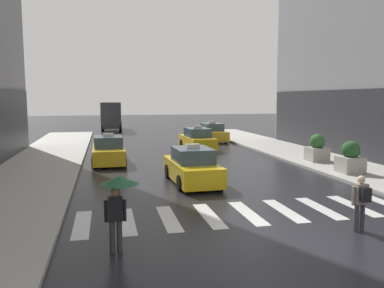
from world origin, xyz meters
TOP-DOWN VIEW (x-y plane):
  - ground_plane at (0.00, 0.00)m, footprint 160.00×160.00m
  - crosswalk_markings at (-0.00, 3.00)m, footprint 11.30×2.80m
  - taxi_lead at (-0.81, 7.99)m, footprint 2.05×4.59m
  - taxi_second at (-4.47, 14.31)m, footprint 1.96×4.55m
  - taxi_third at (2.08, 19.14)m, footprint 2.08×4.61m
  - taxi_fourth at (4.64, 24.34)m, footprint 2.07×4.60m
  - box_truck at (-3.87, 37.81)m, footprint 2.52×7.62m
  - pedestrian_with_umbrella at (-4.36, 0.56)m, footprint 0.96×0.96m
  - pedestrian_with_backpack at (2.51, 0.54)m, footprint 0.55×0.43m
  - planter_near_corner at (7.25, 7.90)m, footprint 1.10×1.10m
  - planter_mid_block at (7.56, 11.56)m, footprint 1.10×1.10m

SIDE VIEW (x-z plane):
  - ground_plane at x=0.00m, z-range 0.00..0.00m
  - crosswalk_markings at x=0.00m, z-range 0.00..0.01m
  - taxi_lead at x=-0.81m, z-range -0.18..1.63m
  - taxi_second at x=-4.47m, z-range -0.18..1.63m
  - taxi_third at x=2.08m, z-range -0.18..1.63m
  - taxi_fourth at x=4.64m, z-range -0.18..1.63m
  - planter_near_corner at x=7.25m, z-range 0.07..1.67m
  - planter_mid_block at x=7.56m, z-range 0.07..1.67m
  - pedestrian_with_backpack at x=2.51m, z-range 0.15..1.80m
  - pedestrian_with_umbrella at x=-4.36m, z-range 0.55..2.49m
  - box_truck at x=-3.87m, z-range 0.18..3.53m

